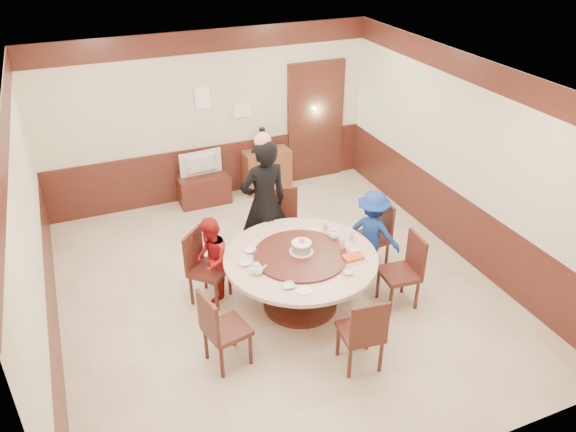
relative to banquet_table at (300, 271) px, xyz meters
name	(u,v)px	position (x,y,z in m)	size (l,w,h in m)	color
room	(278,218)	(-0.12, 0.44, 0.55)	(6.00, 6.04, 2.84)	beige
banquet_table	(300,271)	(0.00, 0.00, 0.00)	(1.88, 1.88, 0.78)	#441B15
chair_0	(371,247)	(1.27, 0.45, -0.23)	(0.46, 0.45, 0.97)	#441B15
chair_1	(285,235)	(0.29, 1.18, -0.23)	(0.52, 0.53, 0.97)	#441B15
chair_2	(209,279)	(-1.02, 0.57, -0.23)	(0.62, 0.62, 0.97)	#441B15
chair_3	(226,341)	(-1.16, -0.60, -0.23)	(0.53, 0.53, 0.97)	#441B15
chair_4	(360,343)	(0.19, -1.21, -0.23)	(0.49, 0.50, 0.97)	#441B15
chair_5	(400,283)	(1.18, -0.43, -0.23)	(0.48, 0.47, 0.97)	#441B15
person_standing	(264,204)	(-0.06, 1.10, 0.40)	(0.68, 0.45, 1.87)	black
person_red	(211,260)	(-0.96, 0.61, 0.04)	(0.55, 0.43, 1.14)	#A6161A
person_blue	(372,233)	(1.20, 0.33, 0.08)	(0.79, 0.45, 1.22)	navy
birthday_cake	(301,247)	(0.03, 0.04, 0.32)	(0.30, 0.30, 0.20)	white
teapot_left	(257,270)	(-0.61, -0.14, 0.28)	(0.17, 0.15, 0.13)	white
teapot_right	(334,235)	(0.56, 0.20, 0.28)	(0.17, 0.15, 0.13)	white
bowl_0	(250,251)	(-0.53, 0.33, 0.23)	(0.14, 0.14, 0.03)	white
bowl_1	(348,272)	(0.36, -0.55, 0.24)	(0.13, 0.13, 0.04)	white
bowl_2	(289,286)	(-0.38, -0.52, 0.23)	(0.14, 0.14, 0.03)	white
bowl_3	(354,251)	(0.64, -0.18, 0.24)	(0.14, 0.14, 0.04)	white
bowl_4	(245,263)	(-0.68, 0.09, 0.23)	(0.14, 0.14, 0.03)	white
saucer_near	(304,291)	(-0.25, -0.65, 0.22)	(0.18, 0.18, 0.01)	white
saucer_far	(317,229)	(0.45, 0.50, 0.22)	(0.18, 0.18, 0.01)	white
shrimp_platter	(353,258)	(0.54, -0.32, 0.24)	(0.30, 0.20, 0.06)	white
bottle_0	(342,245)	(0.53, -0.07, 0.30)	(0.06, 0.06, 0.16)	silver
bottle_1	(352,236)	(0.73, 0.06, 0.30)	(0.06, 0.06, 0.16)	silver
bottle_2	(326,227)	(0.52, 0.39, 0.30)	(0.06, 0.06, 0.16)	silver
tv_stand	(204,189)	(-0.38, 3.17, -0.28)	(0.85, 0.45, 0.50)	#441B15
television	(202,164)	(-0.38, 3.17, 0.17)	(0.72, 0.09, 0.41)	gray
side_cabinet	(267,170)	(0.77, 3.20, -0.16)	(0.80, 0.40, 0.75)	brown
thermos	(262,141)	(0.70, 3.20, 0.41)	(0.15, 0.15, 0.38)	silver
notice_left	(203,98)	(-0.23, 3.38, 1.22)	(0.25, 0.00, 0.35)	white
notice_right	(242,111)	(0.42, 3.38, 0.92)	(0.30, 0.00, 0.22)	white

